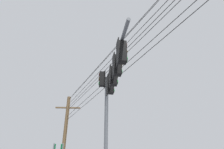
% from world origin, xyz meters
% --- Properties ---
extents(signal_mast_assembly, '(4.10, 4.81, 7.09)m').
position_xyz_m(signal_mast_assembly, '(-0.59, -0.48, 5.18)').
color(signal_mast_assembly, slate).
rests_on(signal_mast_assembly, ground).
extents(utility_pole_wooden, '(1.73, 1.75, 8.47)m').
position_xyz_m(utility_pole_wooden, '(3.51, 8.68, 4.35)').
color(utility_pole_wooden, brown).
rests_on(utility_pole_wooden, ground).
extents(overhead_wire_span, '(6.83, 17.52, 2.19)m').
position_xyz_m(overhead_wire_span, '(0.11, -0.08, 7.28)').
color(overhead_wire_span, black).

